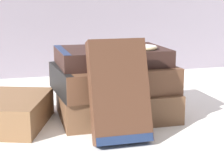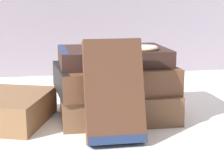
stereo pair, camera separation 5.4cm
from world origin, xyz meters
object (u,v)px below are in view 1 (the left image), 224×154
(book_flat_bottom, at_px, (114,104))
(book_flat_top, at_px, (109,56))
(book_flat_middle, at_px, (110,78))
(book_leaning_front, at_px, (119,95))
(pocket_watch, at_px, (143,47))

(book_flat_bottom, xyz_separation_m, book_flat_top, (-0.01, 0.01, 0.08))
(book_flat_middle, distance_m, book_flat_top, 0.04)
(book_flat_middle, height_order, book_leaning_front, book_leaning_front)
(book_flat_top, bearing_deg, pocket_watch, -28.34)
(book_flat_bottom, distance_m, pocket_watch, 0.11)
(book_flat_top, relative_size, pocket_watch, 3.73)
(book_flat_top, xyz_separation_m, book_leaning_front, (-0.01, -0.12, -0.04))
(book_flat_middle, height_order, pocket_watch, pocket_watch)
(pocket_watch, bearing_deg, book_flat_top, 153.00)
(book_leaning_front, distance_m, pocket_watch, 0.13)
(book_flat_middle, bearing_deg, book_flat_bottom, -29.88)
(book_flat_bottom, xyz_separation_m, book_leaning_front, (-0.02, -0.11, 0.05))
(book_flat_middle, xyz_separation_m, book_flat_top, (-0.00, 0.01, 0.04))
(book_flat_bottom, xyz_separation_m, pocket_watch, (0.05, -0.02, 0.10))
(book_leaning_front, bearing_deg, book_flat_middle, 82.53)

